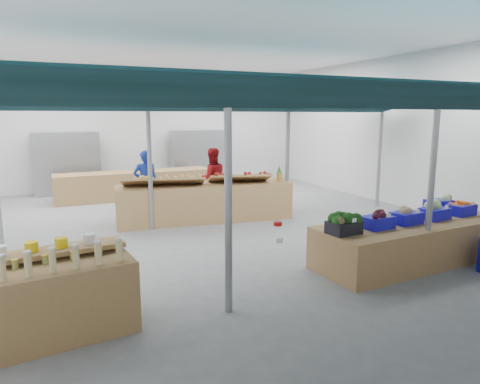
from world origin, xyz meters
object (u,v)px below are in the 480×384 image
Objects in this scene: bottle_shelf at (45,298)px; fruit_counter at (205,202)px; veg_counter at (413,242)px; vendor_right at (212,179)px; vendor_left at (146,183)px.

fruit_counter is at bearing 45.27° from bottle_shelf.
veg_counter is at bearing -4.66° from bottle_shelf.
veg_counter is 5.74m from vendor_right.
bottle_shelf is at bearing -121.10° from fruit_counter.
bottle_shelf is 1.21× the size of vendor_left.
bottle_shelf is at bearing 178.87° from veg_counter.
veg_counter is 4.93m from fruit_counter.
bottle_shelf is 0.48× the size of fruit_counter.
fruit_counter is at bearing 144.41° from vendor_left.
bottle_shelf is 6.15m from vendor_left.
bottle_shelf is at bearing 74.22° from vendor_left.
fruit_counter reaches higher than veg_counter.
fruit_counter is at bearing 68.31° from vendor_right.
vendor_left is 1.00× the size of vendor_right.
vendor_right is (1.80, 0.00, 0.00)m from vendor_left.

